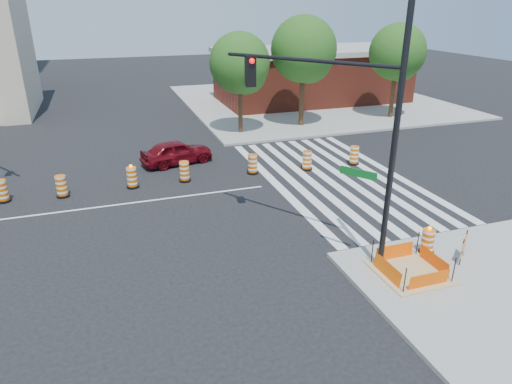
% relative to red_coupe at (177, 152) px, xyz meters
% --- Properties ---
extents(ground, '(120.00, 120.00, 0.00)m').
position_rel_red_coupe_xyz_m(ground, '(-3.69, -4.73, -0.67)').
color(ground, black).
rests_on(ground, ground).
extents(sidewalk_ne, '(22.00, 22.00, 0.15)m').
position_rel_red_coupe_xyz_m(sidewalk_ne, '(14.31, 13.27, -0.59)').
color(sidewalk_ne, gray).
rests_on(sidewalk_ne, ground).
extents(crosswalk_east, '(6.75, 13.50, 0.01)m').
position_rel_red_coupe_xyz_m(crosswalk_east, '(7.26, -4.73, -0.66)').
color(crosswalk_east, silver).
rests_on(crosswalk_east, ground).
extents(lane_centerline, '(14.00, 0.12, 0.01)m').
position_rel_red_coupe_xyz_m(lane_centerline, '(-3.69, -4.73, -0.66)').
color(lane_centerline, silver).
rests_on(lane_centerline, ground).
extents(excavation_pit, '(2.20, 2.20, 0.90)m').
position_rel_red_coupe_xyz_m(excavation_pit, '(5.31, -13.73, -0.45)').
color(excavation_pit, tan).
rests_on(excavation_pit, ground).
extents(brick_storefront, '(16.50, 8.50, 4.60)m').
position_rel_red_coupe_xyz_m(brick_storefront, '(14.31, 13.27, 1.65)').
color(brick_storefront, maroon).
rests_on(brick_storefront, ground).
extents(red_coupe, '(4.17, 2.42, 1.33)m').
position_rel_red_coupe_xyz_m(red_coupe, '(0.00, 0.00, 0.00)').
color(red_coupe, '#610810').
rests_on(red_coupe, ground).
extents(signal_pole_se, '(3.76, 5.26, 8.36)m').
position_rel_red_coupe_xyz_m(signal_pole_se, '(3.51, -11.73, 4.45)').
color(signal_pole_se, black).
rests_on(signal_pole_se, ground).
extents(pit_drum, '(0.54, 0.54, 1.07)m').
position_rel_red_coupe_xyz_m(pit_drum, '(6.59, -12.86, -0.07)').
color(pit_drum, black).
rests_on(pit_drum, ground).
extents(barricade, '(0.66, 0.57, 0.98)m').
position_rel_red_coupe_xyz_m(barricade, '(7.45, -13.63, 0.02)').
color(barricade, '#DA5B04').
rests_on(barricade, ground).
extents(tree_north_c, '(3.91, 3.91, 6.65)m').
position_rel_red_coupe_xyz_m(tree_north_c, '(5.17, 4.79, 3.80)').
color(tree_north_c, '#382314').
rests_on(tree_north_c, ground).
extents(tree_north_d, '(4.47, 4.47, 7.59)m').
position_rel_red_coupe_xyz_m(tree_north_d, '(9.85, 5.29, 4.43)').
color(tree_north_d, '#382314').
rests_on(tree_north_d, ground).
extents(tree_north_e, '(4.11, 4.11, 6.99)m').
position_rel_red_coupe_xyz_m(tree_north_e, '(17.39, 5.36, 4.03)').
color(tree_north_e, '#382314').
rests_on(tree_north_e, ground).
extents(median_drum_2, '(0.60, 0.60, 1.02)m').
position_rel_red_coupe_xyz_m(median_drum_2, '(-8.30, -2.71, -0.19)').
color(median_drum_2, black).
rests_on(median_drum_2, ground).
extents(median_drum_3, '(0.60, 0.60, 1.02)m').
position_rel_red_coupe_xyz_m(median_drum_3, '(-5.80, -2.96, -0.19)').
color(median_drum_3, black).
rests_on(median_drum_3, ground).
extents(median_drum_4, '(0.60, 0.60, 1.18)m').
position_rel_red_coupe_xyz_m(median_drum_4, '(-2.64, -2.84, -0.18)').
color(median_drum_4, black).
rests_on(median_drum_4, ground).
extents(median_drum_5, '(0.60, 0.60, 1.02)m').
position_rel_red_coupe_xyz_m(median_drum_5, '(-0.09, -2.80, -0.19)').
color(median_drum_5, black).
rests_on(median_drum_5, ground).
extents(median_drum_6, '(0.60, 0.60, 1.02)m').
position_rel_red_coupe_xyz_m(median_drum_6, '(3.48, -2.83, -0.19)').
color(median_drum_6, black).
rests_on(median_drum_6, ground).
extents(median_drum_7, '(0.60, 0.60, 1.02)m').
position_rel_red_coupe_xyz_m(median_drum_7, '(6.42, -3.20, -0.19)').
color(median_drum_7, black).
rests_on(median_drum_7, ground).
extents(median_drum_8, '(0.60, 0.60, 1.02)m').
position_rel_red_coupe_xyz_m(median_drum_8, '(9.25, -3.23, -0.19)').
color(median_drum_8, black).
rests_on(median_drum_8, ground).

